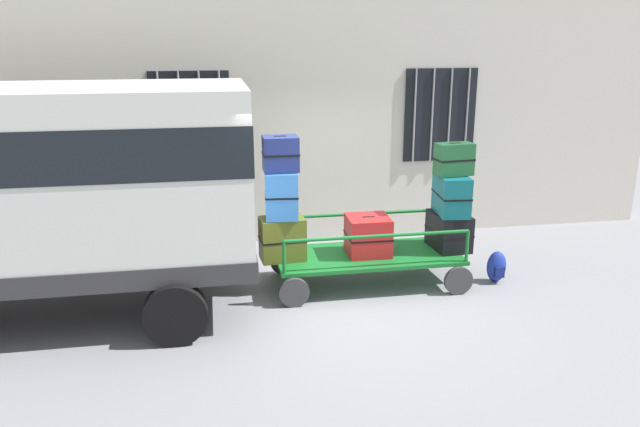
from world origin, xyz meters
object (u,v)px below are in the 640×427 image
object	(u,v)px
suitcase_center_middle	(451,194)
backpack	(497,267)
suitcase_center_bottom	(449,231)
suitcase_center_top	(454,159)
luggage_cart	(368,259)
suitcase_left_top	(280,154)
suitcase_left_middle	(282,195)
van	(27,181)
suitcase_left_bottom	(282,239)
suitcase_midleft_bottom	(368,235)

from	to	relation	value
suitcase_center_middle	backpack	distance (m)	1.19
suitcase_center_bottom	suitcase_center_top	xyz separation A→B (m)	(0.00, -0.02, 1.01)
suitcase_center_bottom	suitcase_center_middle	size ratio (longest dim) A/B	0.97
luggage_cart	suitcase_left_top	world-z (taller)	suitcase_left_top
suitcase_left_middle	luggage_cart	bearing A→B (deg)	-0.47
suitcase_left_middle	suitcase_center_middle	size ratio (longest dim) A/B	0.89
suitcase_center_top	van	bearing A→B (deg)	-176.56
suitcase_left_bottom	suitcase_center_top	distance (m)	2.50
luggage_cart	suitcase_left_top	xyz separation A→B (m)	(-1.15, 0.04, 1.47)
luggage_cart	suitcase_left_bottom	size ratio (longest dim) A/B	4.15
luggage_cart	suitcase_left_middle	distance (m)	1.49
suitcase_left_bottom	suitcase_midleft_bottom	distance (m)	1.15
suitcase_left_middle	suitcase_center_top	world-z (taller)	suitcase_center_top
suitcase_left_middle	suitcase_center_top	bearing A→B (deg)	0.06
van	suitcase_left_bottom	size ratio (longest dim) A/B	8.21
luggage_cart	suitcase_midleft_bottom	bearing A→B (deg)	90.00
van	backpack	xyz separation A→B (m)	(5.84, 0.05, -1.46)
luggage_cart	suitcase_center_top	size ratio (longest dim) A/B	4.89
luggage_cart	backpack	world-z (taller)	backpack
luggage_cart	suitcase_center_top	xyz separation A→B (m)	(1.15, 0.01, 1.32)
suitcase_left_top	suitcase_midleft_bottom	bearing A→B (deg)	-1.43
suitcase_left_middle	backpack	xyz separation A→B (m)	(2.91, -0.26, -1.09)
suitcase_center_bottom	backpack	xyz separation A→B (m)	(0.61, -0.28, -0.46)
van	suitcase_midleft_bottom	distance (m)	4.21
suitcase_center_middle	suitcase_midleft_bottom	bearing A→B (deg)	-179.14
suitcase_left_bottom	backpack	distance (m)	2.96
suitcase_left_top	backpack	bearing A→B (deg)	-5.61
suitcase_left_bottom	suitcase_midleft_bottom	world-z (taller)	suitcase_left_bottom
suitcase_midleft_bottom	suitcase_center_middle	world-z (taller)	suitcase_center_middle
luggage_cart	suitcase_center_middle	bearing A→B (deg)	1.31
luggage_cart	suitcase_center_top	bearing A→B (deg)	0.59
suitcase_left_bottom	suitcase_left_top	xyz separation A→B (m)	(0.00, 0.03, 1.12)
suitcase_center_bottom	suitcase_center_middle	xyz separation A→B (m)	(0.00, -0.01, 0.52)
suitcase_center_top	luggage_cart	bearing A→B (deg)	-179.41
luggage_cart	suitcase_center_middle	size ratio (longest dim) A/B	3.72
luggage_cart	backpack	xyz separation A→B (m)	(1.76, -0.25, -0.14)
suitcase_left_bottom	suitcase_midleft_bottom	size ratio (longest dim) A/B	1.06
suitcase_midleft_bottom	suitcase_center_top	xyz separation A→B (m)	(1.15, 0.00, 1.00)
luggage_cart	suitcase_left_top	bearing A→B (deg)	178.13
suitcase_left_middle	suitcase_center_middle	world-z (taller)	suitcase_left_middle
suitcase_center_top	backpack	world-z (taller)	suitcase_center_top
suitcase_center_middle	backpack	size ratio (longest dim) A/B	1.55
suitcase_left_top	suitcase_center_bottom	distance (m)	2.58
van	suitcase_center_middle	xyz separation A→B (m)	(5.23, 0.33, -0.48)
luggage_cart	suitcase_center_bottom	world-z (taller)	suitcase_center_bottom
suitcase_center_bottom	suitcase_left_bottom	bearing A→B (deg)	-179.20
suitcase_left_top	suitcase_midleft_bottom	world-z (taller)	suitcase_left_top
van	luggage_cart	xyz separation A→B (m)	(4.08, 0.30, -1.32)
suitcase_left_bottom	suitcase_center_bottom	size ratio (longest dim) A/B	0.93
van	backpack	distance (m)	6.02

